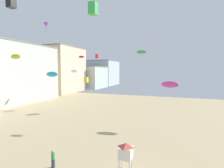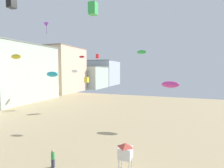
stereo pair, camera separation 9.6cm
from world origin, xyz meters
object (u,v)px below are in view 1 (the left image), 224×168
at_px(kite_flyer, 53,158).
at_px(kite_green_parafoil, 141,52).
at_px(kite_purple_delta, 46,25).
at_px(lifeguard_stand, 126,151).
at_px(kite_magenta_parafoil, 170,84).
at_px(kite_yellow_parafoil, 16,57).
at_px(kite_black_box, 11,2).
at_px(kite_red_parafoil, 81,57).
at_px(kite_cyan_parafoil, 52,74).
at_px(kite_yellow_box, 86,80).
at_px(kite_green_box, 93,9).
at_px(kite_red_box, 97,56).
at_px(kite_white_parafoil, 74,71).

bearing_deg(kite_flyer, kite_green_parafoil, -57.37).
bearing_deg(kite_purple_delta, lifeguard_stand, -31.57).
xyz_separation_m(lifeguard_stand, kite_magenta_parafoil, (3.05, 14.83, 4.75)).
xyz_separation_m(kite_yellow_parafoil, kite_magenta_parafoil, (19.98, 10.74, -4.11)).
distance_m(kite_black_box, kite_red_parafoil, 23.37).
relative_size(kite_magenta_parafoil, kite_red_parafoil, 1.71).
xyz_separation_m(kite_magenta_parafoil, kite_cyan_parafoil, (-15.40, -8.94, 1.68)).
distance_m(lifeguard_stand, kite_yellow_box, 25.05).
bearing_deg(kite_green_box, kite_flyer, -104.27).
distance_m(kite_cyan_parafoil, kite_purple_delta, 10.63).
bearing_deg(kite_black_box, kite_cyan_parafoil, 29.33).
distance_m(lifeguard_stand, kite_purple_delta, 24.90).
xyz_separation_m(kite_flyer, kite_red_parafoil, (-13.01, 27.72, 11.43)).
distance_m(kite_yellow_parafoil, kite_cyan_parafoil, 5.49).
bearing_deg(kite_red_parafoil, kite_green_parafoil, -31.19).
bearing_deg(lifeguard_stand, kite_yellow_box, 139.48).
bearing_deg(kite_green_parafoil, kite_cyan_parafoil, -138.43).
relative_size(kite_flyer, kite_red_parafoil, 1.04).
height_order(kite_red_box, kite_magenta_parafoil, kite_red_box).
bearing_deg(kite_flyer, kite_cyan_parafoil, -3.42).
xyz_separation_m(lifeguard_stand, kite_green_box, (-4.92, 3.86, 13.79)).
bearing_deg(kite_white_parafoil, kite_yellow_box, -28.83).
xyz_separation_m(kite_white_parafoil, kite_cyan_parafoil, (6.87, -16.44, -0.35)).
bearing_deg(kite_black_box, kite_green_parafoil, 38.45).
bearing_deg(kite_green_box, kite_red_parafoil, 123.00).
xyz_separation_m(kite_magenta_parafoil, kite_green_box, (-7.97, -10.96, 9.04)).
height_order(kite_yellow_box, kite_white_parafoil, kite_white_parafoil).
bearing_deg(kite_green_box, kite_green_parafoil, 74.18).
height_order(kite_yellow_parafoil, kite_magenta_parafoil, kite_yellow_parafoil).
bearing_deg(kite_red_parafoil, kite_purple_delta, -81.82).
bearing_deg(kite_magenta_parafoil, kite_flyer, -119.64).
bearing_deg(kite_red_parafoil, kite_black_box, -83.15).
bearing_deg(kite_purple_delta, kite_red_parafoil, 98.18).
height_order(kite_yellow_parafoil, kite_cyan_parafoil, kite_yellow_parafoil).
bearing_deg(lifeguard_stand, kite_red_parafoil, 139.66).
xyz_separation_m(kite_yellow_parafoil, kite_cyan_parafoil, (4.58, 1.80, -2.44)).
bearing_deg(kite_purple_delta, kite_black_box, -86.11).
relative_size(kite_yellow_parafoil, kite_purple_delta, 0.98).
height_order(kite_green_parafoil, kite_white_parafoil, kite_green_parafoil).
distance_m(kite_red_box, kite_red_parafoil, 4.49).
relative_size(kite_flyer, lifeguard_stand, 0.64).
relative_size(kite_yellow_box, kite_yellow_parafoil, 0.67).
relative_size(kite_yellow_box, kite_magenta_parafoil, 0.45).
bearing_deg(kite_red_parafoil, kite_yellow_box, -52.87).
distance_m(kite_green_parafoil, kite_red_box, 17.02).
distance_m(kite_flyer, kite_yellow_parafoil, 15.53).
height_order(kite_flyer, kite_purple_delta, kite_purple_delta).
height_order(kite_red_box, kite_green_box, kite_green_box).
bearing_deg(kite_purple_delta, kite_yellow_box, 74.70).
bearing_deg(kite_cyan_parafoil, kite_yellow_parafoil, -158.53).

